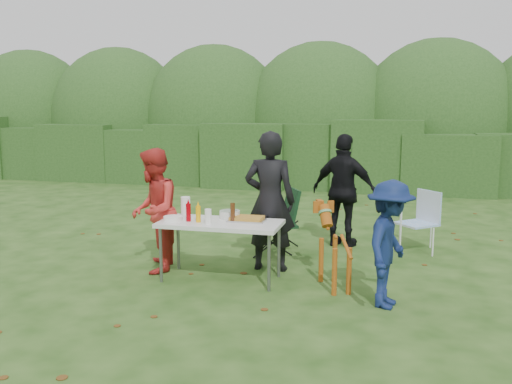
% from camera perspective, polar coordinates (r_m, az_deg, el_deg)
% --- Properties ---
extents(ground, '(80.00, 80.00, 0.00)m').
position_cam_1_polar(ground, '(6.86, -4.44, -9.25)').
color(ground, '#1E4211').
extents(hedge_row, '(22.00, 1.40, 1.70)m').
position_cam_1_polar(hedge_row, '(14.38, 5.77, 3.80)').
color(hedge_row, '#23471C').
rests_on(hedge_row, ground).
extents(shrub_backdrop, '(20.00, 2.60, 3.20)m').
position_cam_1_polar(shrub_backdrop, '(15.91, 6.68, 6.99)').
color(shrub_backdrop, '#3D6628').
rests_on(shrub_backdrop, ground).
extents(folding_table, '(1.50, 0.70, 0.74)m').
position_cam_1_polar(folding_table, '(6.71, -3.76, -3.58)').
color(folding_table, silver).
rests_on(folding_table, ground).
extents(person_cook, '(0.69, 0.47, 1.84)m').
position_cam_1_polar(person_cook, '(7.07, 1.46, -0.97)').
color(person_cook, black).
rests_on(person_cook, ground).
extents(person_red_jacket, '(0.81, 0.93, 1.62)m').
position_cam_1_polar(person_red_jacket, '(7.16, -10.71, -1.92)').
color(person_red_jacket, red).
rests_on(person_red_jacket, ground).
extents(person_black_puffy, '(1.10, 0.70, 1.74)m').
position_cam_1_polar(person_black_puffy, '(8.37, 9.25, 0.12)').
color(person_black_puffy, black).
rests_on(person_black_puffy, ground).
extents(child, '(0.70, 0.98, 1.38)m').
position_cam_1_polar(child, '(5.97, 13.87, -5.36)').
color(child, '#0F1E4D').
rests_on(child, ground).
extents(dog, '(0.79, 1.07, 0.95)m').
position_cam_1_polar(dog, '(6.51, 8.31, -5.96)').
color(dog, '#9B4D13').
rests_on(dog, ground).
extents(camping_chair, '(0.82, 0.82, 0.96)m').
position_cam_1_polar(camping_chair, '(7.98, 2.18, -3.04)').
color(camping_chair, '#123219').
rests_on(camping_chair, ground).
extents(lawn_chair, '(0.76, 0.76, 0.91)m').
position_cam_1_polar(lawn_chair, '(8.41, 16.55, -2.96)').
color(lawn_chair, '#428BE1').
rests_on(lawn_chair, ground).
extents(food_tray, '(0.45, 0.30, 0.02)m').
position_cam_1_polar(food_tray, '(6.72, -0.97, -2.98)').
color(food_tray, '#B7B7BA').
rests_on(food_tray, folding_table).
extents(focaccia_bread, '(0.40, 0.26, 0.04)m').
position_cam_1_polar(focaccia_bread, '(6.71, -0.97, -2.75)').
color(focaccia_bread, '#B9822D').
rests_on(focaccia_bread, food_tray).
extents(mustard_bottle, '(0.06, 0.06, 0.20)m').
position_cam_1_polar(mustard_bottle, '(6.67, -6.10, -2.33)').
color(mustard_bottle, '#F6A905').
rests_on(mustard_bottle, folding_table).
extents(ketchup_bottle, '(0.06, 0.06, 0.22)m').
position_cam_1_polar(ketchup_bottle, '(6.73, -7.13, -2.16)').
color(ketchup_bottle, '#990009').
rests_on(ketchup_bottle, folding_table).
extents(beer_bottle, '(0.06, 0.06, 0.24)m').
position_cam_1_polar(beer_bottle, '(6.63, -2.48, -2.18)').
color(beer_bottle, '#47230F').
rests_on(beer_bottle, folding_table).
extents(paper_towel_roll, '(0.12, 0.12, 0.26)m').
position_cam_1_polar(paper_towel_roll, '(7.00, -7.42, -1.56)').
color(paper_towel_roll, white).
rests_on(paper_towel_roll, folding_table).
extents(cup_stack, '(0.08, 0.08, 0.18)m').
position_cam_1_polar(cup_stack, '(6.57, -5.06, -2.57)').
color(cup_stack, white).
rests_on(cup_stack, folding_table).
extents(pasta_bowl, '(0.26, 0.26, 0.10)m').
position_cam_1_polar(pasta_bowl, '(6.87, -2.79, -2.38)').
color(pasta_bowl, silver).
rests_on(pasta_bowl, folding_table).
extents(plate_stack, '(0.24, 0.24, 0.05)m').
position_cam_1_polar(plate_stack, '(6.84, -8.72, -2.74)').
color(plate_stack, white).
rests_on(plate_stack, folding_table).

